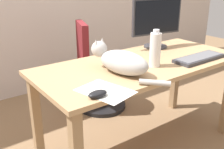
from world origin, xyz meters
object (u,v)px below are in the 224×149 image
(cat, at_px, (121,61))
(monitor, at_px, (157,21))
(keyboard, at_px, (199,58))
(water_bottle, at_px, (155,49))
(computer_mouse, at_px, (98,94))
(office_chair, at_px, (97,73))

(cat, bearing_deg, monitor, 26.94)
(keyboard, bearing_deg, water_bottle, 165.67)
(keyboard, bearing_deg, computer_mouse, -174.94)
(cat, relative_size, computer_mouse, 5.48)
(computer_mouse, bearing_deg, water_bottle, 16.97)
(monitor, height_order, computer_mouse, monitor)
(cat, distance_m, computer_mouse, 0.39)
(office_chair, height_order, monitor, monitor)
(office_chair, height_order, cat, cat)
(computer_mouse, distance_m, water_bottle, 0.63)
(office_chair, bearing_deg, monitor, -61.50)
(office_chair, distance_m, cat, 1.00)
(office_chair, xyz_separation_m, keyboard, (0.28, -0.97, 0.35))
(office_chair, relative_size, water_bottle, 3.50)
(monitor, xyz_separation_m, cat, (-0.64, -0.32, -0.15))
(cat, xyz_separation_m, water_bottle, (0.27, -0.03, 0.04))
(computer_mouse, xyz_separation_m, water_bottle, (0.59, 0.18, 0.10))
(monitor, relative_size, water_bottle, 1.86)
(monitor, relative_size, cat, 0.79)
(computer_mouse, bearing_deg, keyboard, 5.06)
(monitor, xyz_separation_m, water_bottle, (-0.37, -0.36, -0.11))
(keyboard, xyz_separation_m, water_bottle, (-0.37, 0.10, 0.11))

